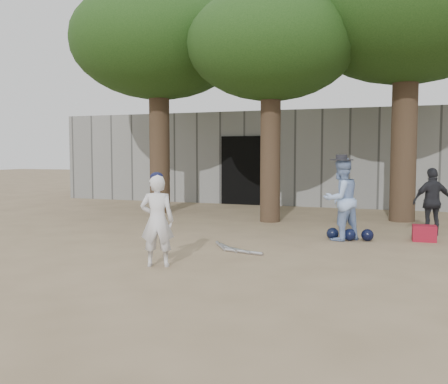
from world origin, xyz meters
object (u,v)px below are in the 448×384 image
at_px(boy_player, 157,221).
at_px(spectator_blue, 341,199).
at_px(spectator_dark, 432,202).
at_px(red_bag, 424,233).

height_order(boy_player, spectator_blue, spectator_blue).
xyz_separation_m(boy_player, spectator_dark, (3.87, 4.39, 0.01)).
bearing_deg(spectator_blue, red_bag, 149.11).
relative_size(boy_player, red_bag, 3.20).
height_order(boy_player, red_bag, boy_player).
distance_m(spectator_dark, red_bag, 0.96).
relative_size(spectator_blue, spectator_dark, 1.14).
distance_m(spectator_blue, spectator_dark, 2.05).
distance_m(spectator_blue, red_bag, 1.68).
relative_size(boy_player, spectator_dark, 0.99).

